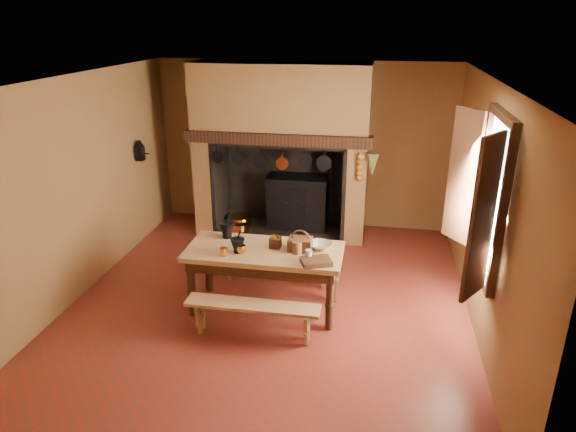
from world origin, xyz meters
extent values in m
plane|color=maroon|center=(0.00, 0.00, 0.00)|extent=(5.50, 5.50, 0.00)
plane|color=silver|center=(0.00, 0.00, 2.80)|extent=(5.50, 5.50, 0.00)
cube|color=brown|center=(0.00, 2.75, 1.40)|extent=(5.00, 0.02, 2.80)
cube|color=brown|center=(-2.50, 0.00, 1.40)|extent=(0.02, 5.50, 2.80)
cube|color=brown|center=(2.50, 0.00, 1.40)|extent=(0.02, 5.50, 2.80)
cube|color=brown|center=(0.00, -2.75, 1.40)|extent=(5.00, 0.02, 2.80)
cube|color=brown|center=(-1.55, 2.30, 1.40)|extent=(0.30, 0.90, 2.80)
cube|color=brown|center=(0.95, 2.30, 1.40)|extent=(0.30, 0.90, 2.80)
cube|color=brown|center=(-0.30, 2.30, 2.20)|extent=(2.20, 0.90, 1.20)
cube|color=black|center=(-0.30, 1.90, 1.69)|extent=(2.95, 0.22, 0.18)
cube|color=black|center=(-0.30, 2.72, 0.80)|extent=(2.20, 0.06, 1.60)
cube|color=black|center=(-0.30, 2.30, 0.01)|extent=(2.20, 0.90, 0.02)
cube|color=black|center=(-0.05, 2.45, 0.45)|extent=(1.00, 0.50, 0.90)
cube|color=black|center=(-0.05, 2.43, 0.92)|extent=(1.04, 0.54, 0.04)
cube|color=black|center=(-0.05, 2.19, 0.55)|extent=(0.35, 0.02, 0.45)
cylinder|color=black|center=(0.50, 2.45, 1.25)|extent=(0.10, 0.10, 0.70)
cylinder|color=#C6802D|center=(-0.20, 2.17, 0.55)|extent=(0.03, 0.03, 0.03)
cylinder|color=#C6802D|center=(0.10, 2.17, 0.55)|extent=(0.03, 0.03, 0.03)
cylinder|color=#C6802D|center=(-1.05, 2.30, 0.10)|extent=(0.40, 0.40, 0.20)
cylinder|color=#C6802D|center=(-1.00, 2.05, 0.09)|extent=(0.34, 0.34, 0.18)
cube|color=black|center=(-1.25, 2.40, 0.08)|extent=(0.18, 0.18, 0.16)
cone|color=brown|center=(1.18, 1.79, 1.38)|extent=(0.20, 0.20, 0.35)
cube|color=white|center=(2.48, -0.40, 1.70)|extent=(0.02, 1.00, 1.60)
cube|color=#3A1D12|center=(2.45, -0.40, 2.54)|extent=(0.08, 1.16, 0.08)
cube|color=#3A1D12|center=(2.45, -0.40, 0.86)|extent=(0.08, 1.16, 0.08)
cube|color=#3A1D12|center=(2.25, -1.08, 1.70)|extent=(0.29, 0.39, 1.60)
cube|color=#3A1D12|center=(2.25, 0.28, 1.70)|extent=(0.29, 0.39, 1.60)
cube|color=black|center=(-2.42, 1.55, 1.45)|extent=(0.12, 0.12, 0.22)
cone|color=black|center=(-2.42, 1.55, 1.60)|extent=(0.16, 0.16, 0.10)
cylinder|color=black|center=(-2.33, 1.55, 1.45)|extent=(0.12, 0.02, 0.02)
cube|color=tan|center=(-0.03, -0.25, 0.79)|extent=(1.89, 0.84, 0.06)
cube|color=#3A1D12|center=(-0.03, -0.25, 0.68)|extent=(1.77, 0.72, 0.15)
cylinder|color=#3A1D12|center=(-0.87, -0.57, 0.38)|extent=(0.09, 0.09, 0.76)
cylinder|color=#3A1D12|center=(0.82, -0.57, 0.38)|extent=(0.09, 0.09, 0.76)
cylinder|color=#3A1D12|center=(-0.87, 0.06, 0.38)|extent=(0.09, 0.09, 0.76)
cylinder|color=#3A1D12|center=(0.82, 0.06, 0.38)|extent=(0.09, 0.09, 0.76)
cube|color=tan|center=(-0.03, -0.88, 0.41)|extent=(1.54, 0.27, 0.04)
cube|color=tan|center=(-0.03, 0.45, 0.44)|extent=(1.63, 0.28, 0.04)
cylinder|color=black|center=(-0.57, 0.01, 0.84)|extent=(0.12, 0.12, 0.04)
cone|color=black|center=(-0.57, 0.01, 0.94)|extent=(0.21, 0.21, 0.17)
cylinder|color=black|center=(-0.55, 0.01, 1.09)|extent=(0.08, 0.04, 0.17)
cylinder|color=black|center=(-0.32, -0.39, 0.84)|extent=(0.10, 0.10, 0.03)
cone|color=black|center=(-0.32, -0.39, 0.92)|extent=(0.17, 0.17, 0.14)
cylinder|color=black|center=(-0.30, -0.39, 1.04)|extent=(0.07, 0.04, 0.14)
cube|color=#3A1D12|center=(0.10, -0.18, 0.89)|extent=(0.14, 0.14, 0.13)
cylinder|color=#C6802D|center=(0.10, -0.18, 0.97)|extent=(0.10, 0.10, 0.03)
cylinder|color=black|center=(0.15, -0.18, 1.00)|extent=(0.11, 0.02, 0.04)
cylinder|color=#C6802D|center=(-0.46, -0.50, 0.87)|extent=(0.11, 0.11, 0.10)
cylinder|color=#C6802D|center=(0.44, -0.17, 0.87)|extent=(0.10, 0.10, 0.10)
imported|color=beige|center=(0.64, -0.11, 0.86)|extent=(0.36, 0.36, 0.07)
cylinder|color=brown|center=(0.38, -0.29, 0.90)|extent=(0.14, 0.14, 0.15)
cylinder|color=beige|center=(0.54, -0.45, 0.89)|extent=(0.09, 0.09, 0.13)
cube|color=#552A19|center=(0.41, -0.20, 0.90)|extent=(0.29, 0.21, 0.16)
torus|color=#552A19|center=(0.41, -0.20, 0.98)|extent=(0.23, 0.03, 0.23)
cube|color=#3A1D12|center=(0.64, -0.53, 0.85)|extent=(0.40, 0.35, 0.06)
imported|color=#C6802D|center=(-0.27, -0.40, 0.87)|extent=(0.14, 0.14, 0.10)
camera|label=1|loc=(1.26, -5.75, 3.45)|focal=32.00mm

